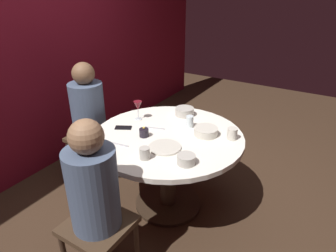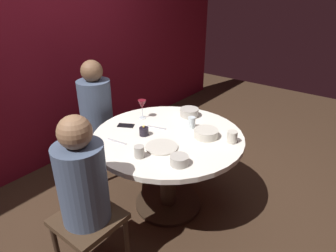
{
  "view_description": "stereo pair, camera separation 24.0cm",
  "coord_description": "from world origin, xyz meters",
  "px_view_note": "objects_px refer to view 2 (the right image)",
  "views": [
    {
      "loc": [
        -1.84,
        -1.14,
        1.86
      ],
      "look_at": [
        0.0,
        0.0,
        0.81
      ],
      "focal_mm": 31.58,
      "sensor_mm": 36.0,
      "label": 1
    },
    {
      "loc": [
        -1.7,
        -1.33,
        1.86
      ],
      "look_at": [
        0.0,
        0.0,
        0.81
      ],
      "focal_mm": 31.58,
      "sensor_mm": 36.0,
      "label": 2
    }
  ],
  "objects_px": {
    "bowl_serving_large": "(189,112)",
    "dinner_plate": "(162,147)",
    "cup_near_candle": "(192,123)",
    "cup_by_right_diner": "(139,152)",
    "cup_by_left_diner": "(232,137)",
    "candle_holder": "(144,131)",
    "bowl_salad_center": "(179,160)",
    "wine_glass": "(142,105)",
    "seated_diner_left": "(83,184)",
    "dining_table": "(168,152)",
    "bowl_small_white": "(206,133)",
    "seated_diner_back": "(96,107)",
    "cell_phone": "(126,125)"
  },
  "relations": [
    {
      "from": "seated_diner_left",
      "to": "cup_by_right_diner",
      "type": "xyz_separation_m",
      "value": [
        0.46,
        -0.05,
        0.03
      ]
    },
    {
      "from": "dining_table",
      "to": "cup_by_right_diner",
      "type": "bearing_deg",
      "value": -172.61
    },
    {
      "from": "wine_glass",
      "to": "bowl_serving_large",
      "type": "distance_m",
      "value": 0.45
    },
    {
      "from": "candle_holder",
      "to": "cup_by_right_diner",
      "type": "distance_m",
      "value": 0.34
    },
    {
      "from": "candle_holder",
      "to": "bowl_small_white",
      "type": "bearing_deg",
      "value": -55.74
    },
    {
      "from": "bowl_salad_center",
      "to": "cup_near_candle",
      "type": "bearing_deg",
      "value": 25.56
    },
    {
      "from": "seated_diner_back",
      "to": "bowl_salad_center",
      "type": "height_order",
      "value": "seated_diner_back"
    },
    {
      "from": "dinner_plate",
      "to": "wine_glass",
      "type": "bearing_deg",
      "value": 56.76
    },
    {
      "from": "cup_by_right_diner",
      "to": "bowl_serving_large",
      "type": "bearing_deg",
      "value": 8.87
    },
    {
      "from": "cup_near_candle",
      "to": "dining_table",
      "type": "bearing_deg",
      "value": 159.59
    },
    {
      "from": "cell_phone",
      "to": "cup_by_left_diner",
      "type": "bearing_deg",
      "value": 80.1
    },
    {
      "from": "seated_diner_left",
      "to": "bowl_small_white",
      "type": "distance_m",
      "value": 1.05
    },
    {
      "from": "wine_glass",
      "to": "seated_diner_back",
      "type": "bearing_deg",
      "value": 102.87
    },
    {
      "from": "seated_diner_back",
      "to": "cup_by_left_diner",
      "type": "distance_m",
      "value": 1.4
    },
    {
      "from": "candle_holder",
      "to": "wine_glass",
      "type": "relative_size",
      "value": 0.51
    },
    {
      "from": "dining_table",
      "to": "bowl_serving_large",
      "type": "bearing_deg",
      "value": 10.25
    },
    {
      "from": "dining_table",
      "to": "dinner_plate",
      "type": "bearing_deg",
      "value": -154.81
    },
    {
      "from": "cell_phone",
      "to": "cup_near_candle",
      "type": "relative_size",
      "value": 1.36
    },
    {
      "from": "wine_glass",
      "to": "dining_table",
      "type": "bearing_deg",
      "value": -106.84
    },
    {
      "from": "cup_near_candle",
      "to": "seated_diner_back",
      "type": "bearing_deg",
      "value": 102.6
    },
    {
      "from": "bowl_salad_center",
      "to": "cup_by_left_diner",
      "type": "distance_m",
      "value": 0.53
    },
    {
      "from": "dinner_plate",
      "to": "cup_near_candle",
      "type": "bearing_deg",
      "value": 1.55
    },
    {
      "from": "cup_near_candle",
      "to": "candle_holder",
      "type": "bearing_deg",
      "value": 146.2
    },
    {
      "from": "bowl_small_white",
      "to": "dining_table",
      "type": "bearing_deg",
      "value": 120.6
    },
    {
      "from": "bowl_serving_large",
      "to": "cup_by_left_diner",
      "type": "distance_m",
      "value": 0.59
    },
    {
      "from": "bowl_serving_large",
      "to": "cup_near_candle",
      "type": "distance_m",
      "value": 0.26
    },
    {
      "from": "dinner_plate",
      "to": "bowl_serving_large",
      "type": "bearing_deg",
      "value": 15.32
    },
    {
      "from": "seated_diner_left",
      "to": "bowl_serving_large",
      "type": "distance_m",
      "value": 1.28
    },
    {
      "from": "cup_by_right_diner",
      "to": "cup_near_candle",
      "type": "bearing_deg",
      "value": -2.86
    },
    {
      "from": "cup_by_left_diner",
      "to": "cup_by_right_diner",
      "type": "xyz_separation_m",
      "value": [
        -0.61,
        0.42,
        -0.0
      ]
    },
    {
      "from": "dinner_plate",
      "to": "bowl_salad_center",
      "type": "height_order",
      "value": "bowl_salad_center"
    },
    {
      "from": "cell_phone",
      "to": "cup_by_right_diner",
      "type": "distance_m",
      "value": 0.54
    },
    {
      "from": "dinner_plate",
      "to": "bowl_salad_center",
      "type": "distance_m",
      "value": 0.26
    },
    {
      "from": "bowl_salad_center",
      "to": "cup_by_right_diner",
      "type": "xyz_separation_m",
      "value": [
        -0.1,
        0.28,
        0.01
      ]
    },
    {
      "from": "wine_glass",
      "to": "bowl_small_white",
      "type": "xyz_separation_m",
      "value": [
        0.04,
        -0.66,
        -0.1
      ]
    },
    {
      "from": "seated_diner_left",
      "to": "cup_by_left_diner",
      "type": "relative_size",
      "value": 12.62
    },
    {
      "from": "wine_glass",
      "to": "cup_near_candle",
      "type": "height_order",
      "value": "wine_glass"
    },
    {
      "from": "candle_holder",
      "to": "wine_glass",
      "type": "distance_m",
      "value": 0.36
    },
    {
      "from": "seated_diner_left",
      "to": "wine_glass",
      "type": "xyz_separation_m",
      "value": [
        0.98,
        0.39,
        0.12
      ]
    },
    {
      "from": "seated_diner_back",
      "to": "cell_phone",
      "type": "relative_size",
      "value": 8.68
    },
    {
      "from": "dining_table",
      "to": "cup_by_right_diner",
      "type": "distance_m",
      "value": 0.45
    },
    {
      "from": "candle_holder",
      "to": "dinner_plate",
      "type": "bearing_deg",
      "value": -106.6
    },
    {
      "from": "bowl_small_white",
      "to": "cup_near_candle",
      "type": "bearing_deg",
      "value": 70.79
    },
    {
      "from": "cup_by_right_diner",
      "to": "cup_by_left_diner",
      "type": "bearing_deg",
      "value": -34.91
    },
    {
      "from": "seated_diner_left",
      "to": "cell_phone",
      "type": "height_order",
      "value": "seated_diner_left"
    },
    {
      "from": "bowl_serving_large",
      "to": "bowl_salad_center",
      "type": "xyz_separation_m",
      "value": [
        -0.72,
        -0.41,
        -0.0
      ]
    },
    {
      "from": "wine_glass",
      "to": "cell_phone",
      "type": "xyz_separation_m",
      "value": [
        -0.22,
        0.0,
        -0.12
      ]
    },
    {
      "from": "bowl_serving_large",
      "to": "dinner_plate",
      "type": "bearing_deg",
      "value": -164.68
    },
    {
      "from": "dinner_plate",
      "to": "bowl_serving_large",
      "type": "xyz_separation_m",
      "value": [
        0.62,
        0.17,
        0.03
      ]
    },
    {
      "from": "cup_by_left_diner",
      "to": "cup_by_right_diner",
      "type": "height_order",
      "value": "cup_by_left_diner"
    }
  ]
}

